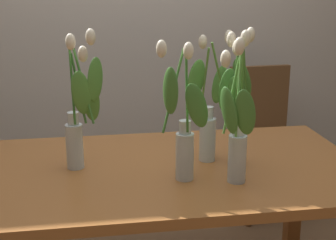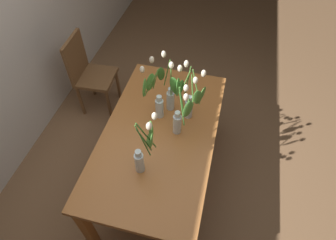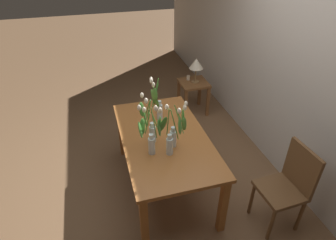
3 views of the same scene
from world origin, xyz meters
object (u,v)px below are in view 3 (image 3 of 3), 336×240
Objects in this scene: table_lamp at (196,64)px; tulip_vase_3 at (151,134)px; tulip_vase_1 at (170,138)px; tulip_vase_2 at (157,104)px; side_table at (193,89)px; dining_chair at (288,184)px; pillar_candle at (188,78)px; tulip_vase_4 at (177,132)px; dining_table at (164,143)px; tulip_vase_0 at (150,126)px.

tulip_vase_3 is at bearing -32.58° from table_lamp.
tulip_vase_2 is (-0.62, 0.03, 0.03)m from tulip_vase_1.
dining_chair is at bearing 3.30° from side_table.
tulip_vase_1 is at bearing -24.20° from pillar_candle.
tulip_vase_2 is 7.48× the size of pillar_candle.
tulip_vase_3 reaches higher than dining_chair.
table_lamp is (-1.74, 1.11, -0.11)m from tulip_vase_3.
tulip_vase_1 is 1.03× the size of tulip_vase_4.
table_lamp is at bearing 142.31° from tulip_vase_2.
pillar_candle is (-0.11, -0.08, -0.27)m from table_lamp.
tulip_vase_4 is at bearing -26.44° from table_lamp.
dining_table is 2.93× the size of tulip_vase_1.
table_lamp is at bearing 35.68° from pillar_candle.
table_lamp is at bearing 64.07° from side_table.
tulip_vase_4 is at bearing -25.77° from side_table.
tulip_vase_1 reaches higher than side_table.
tulip_vase_2 is at bearing -172.85° from tulip_vase_4.
side_table is at bearing 154.23° from tulip_vase_4.
tulip_vase_2 is (-0.37, 0.17, 0.03)m from tulip_vase_0.
tulip_vase_1 is 2.03m from table_lamp.
dining_chair is 12.40× the size of pillar_candle.
tulip_vase_1 is 0.19m from tulip_vase_3.
tulip_vase_1 is (0.25, 0.14, 0.00)m from tulip_vase_0.
dining_chair reaches higher than pillar_candle.
tulip_vase_2 reaches higher than table_lamp.
table_lamp is (-1.56, 1.08, -0.07)m from tulip_vase_0.
side_table is 0.20m from pillar_candle.
tulip_vase_4 is (0.19, 0.08, 0.27)m from dining_table.
tulip_vase_2 is 1.02× the size of side_table.
tulip_vase_3 is at bearing -81.87° from tulip_vase_4.
dining_chair is (1.13, 1.03, -0.43)m from tulip_vase_2.
tulip_vase_2 is (-0.33, 0.01, 0.30)m from dining_table.
tulip_vase_2 reaches higher than dining_table.
side_table is (-1.75, 1.09, -0.53)m from tulip_vase_3.
tulip_vase_0 is 1.98m from pillar_candle.
tulip_vase_1 is 0.97× the size of tulip_vase_2.
table_lamp reaches higher than dining_table.
tulip_vase_2 is at bearing 160.31° from tulip_vase_3.
side_table is at bearing 148.03° from tulip_vase_3.
dining_table is 21.33× the size of pillar_candle.
tulip_vase_0 reaches higher than table_lamp.
dining_table is 0.32m from tulip_vase_0.
dining_table is 0.45m from tulip_vase_2.
tulip_vase_0 is 0.19m from tulip_vase_3.
tulip_vase_3 reaches higher than tulip_vase_0.
tulip_vase_4 is (0.15, 0.24, -0.01)m from tulip_vase_0.
dining_chair is at bearing 4.58° from pillar_candle.
tulip_vase_4 is at bearing -22.91° from pillar_candle.
tulip_vase_3 is at bearing -114.73° from dining_chair.
tulip_vase_4 is at bearing 136.40° from tulip_vase_1.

